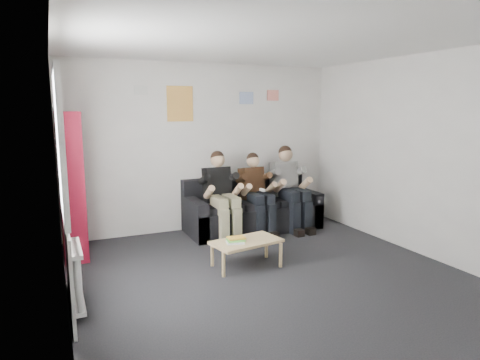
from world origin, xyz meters
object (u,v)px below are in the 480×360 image
at_px(sofa, 252,211).
at_px(bookshelf, 72,185).
at_px(person_right, 290,188).
at_px(person_left, 222,195).
at_px(person_middle, 257,193).
at_px(coffee_table, 246,244).

height_order(sofa, bookshelf, bookshelf).
xyz_separation_m(sofa, person_right, (0.61, -0.20, 0.37)).
distance_m(sofa, person_left, 0.73).
relative_size(bookshelf, person_right, 1.42).
height_order(person_middle, person_right, person_right).
distance_m(person_left, person_middle, 0.61).
height_order(coffee_table, person_left, person_left).
xyz_separation_m(sofa, bookshelf, (-2.74, -0.14, 0.67)).
bearing_deg(sofa, coffee_table, -117.84).
bearing_deg(person_middle, coffee_table, -129.87).
distance_m(coffee_table, person_middle, 1.59).
relative_size(sofa, person_middle, 1.71).
height_order(sofa, person_middle, person_middle).
height_order(person_left, person_right, person_right).
distance_m(coffee_table, person_left, 1.38).
height_order(bookshelf, person_middle, bookshelf).
bearing_deg(person_middle, sofa, 81.38).
distance_m(sofa, bookshelf, 2.83).
height_order(sofa, person_left, person_left).
bearing_deg(person_left, coffee_table, -100.39).
relative_size(sofa, coffee_table, 2.53).
xyz_separation_m(coffee_table, person_middle, (0.80, 1.33, 0.34)).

